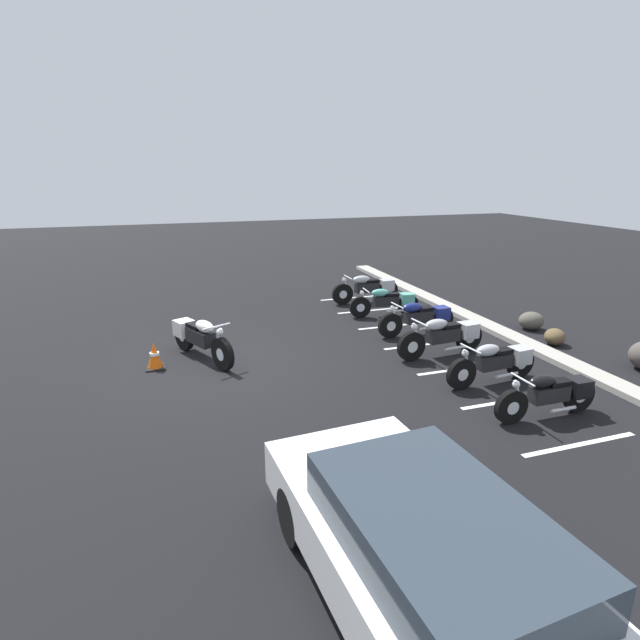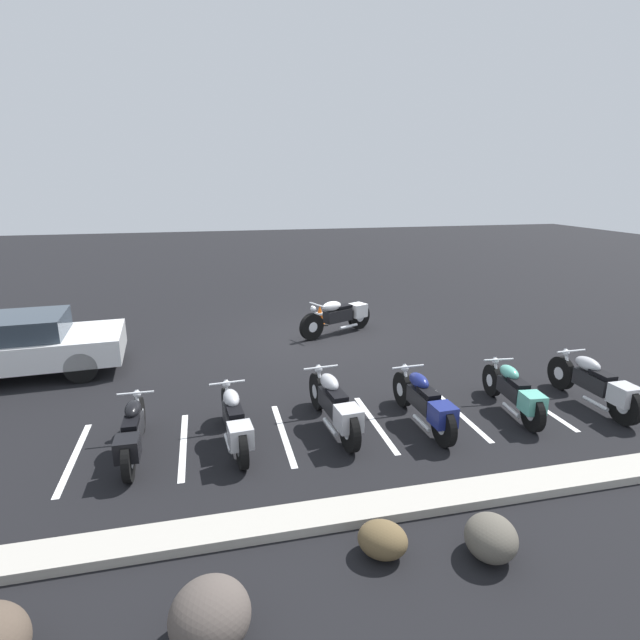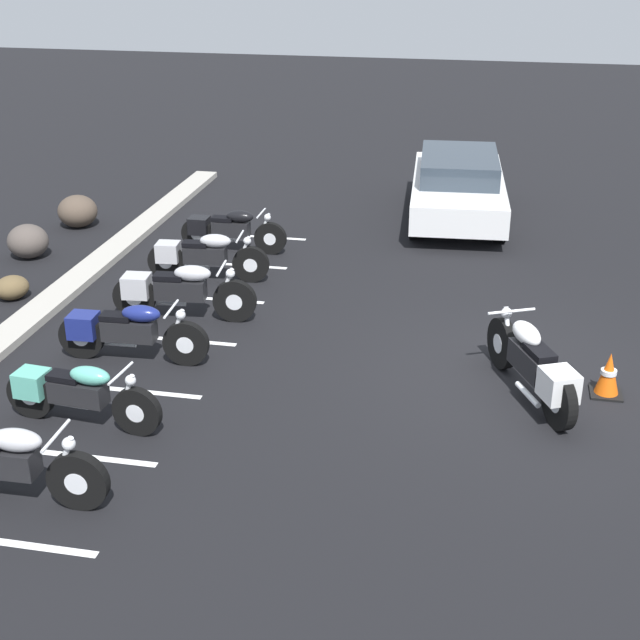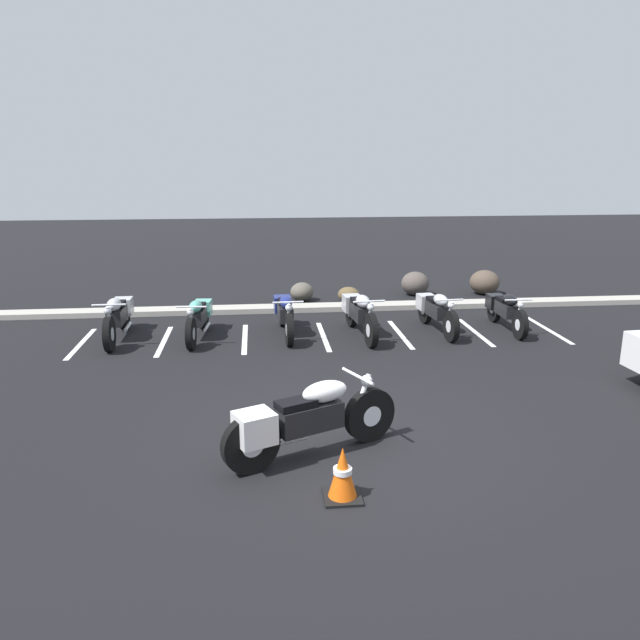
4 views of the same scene
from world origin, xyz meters
TOP-DOWN VIEW (x-y plane):
  - ground at (0.00, 0.00)m, footprint 60.00×60.00m
  - motorcycle_white_featured at (-0.58, -0.27)m, footprint 2.18×1.15m
  - parked_bike_1 at (-2.27, 5.10)m, footprint 0.58×2.03m
  - parked_bike_2 at (-0.55, 5.18)m, footprint 0.60×2.12m
  - parked_bike_3 at (0.94, 4.97)m, footprint 0.63×2.21m
  - parked_bike_4 at (2.56, 5.11)m, footprint 0.58×2.07m
  - parked_bike_5 at (4.04, 5.10)m, footprint 0.56×1.98m
  - car_white at (6.90, 1.11)m, footprint 4.41×2.09m
  - concrete_curb at (0.00, 7.13)m, footprint 18.00×0.50m
  - landscape_rock_1 at (1.15, 7.84)m, footprint 0.72×0.70m
  - landscape_rock_2 at (3.00, 8.53)m, footprint 0.98×0.99m
  - landscape_rock_3 at (4.84, 8.44)m, footprint 1.06×1.06m
  - traffic_cone at (-0.26, -1.22)m, footprint 0.40×0.40m
  - stall_line_1 at (-2.94, 4.89)m, footprint 0.10×2.10m
  - stall_line_2 at (-1.37, 4.89)m, footprint 0.10×2.10m
  - stall_line_3 at (0.21, 4.89)m, footprint 0.10×2.10m
  - stall_line_4 at (1.78, 4.89)m, footprint 0.10×2.10m
  - stall_line_5 at (3.36, 4.89)m, footprint 0.10×2.10m
  - stall_line_6 at (4.93, 4.89)m, footprint 0.10×2.10m

SIDE VIEW (x-z plane):
  - ground at x=0.00m, z-range 0.00..0.00m
  - stall_line_1 at x=-2.94m, z-range 0.00..0.00m
  - stall_line_2 at x=-1.37m, z-range 0.00..0.00m
  - stall_line_3 at x=0.21m, z-range 0.00..0.00m
  - stall_line_4 at x=1.78m, z-range 0.00..0.00m
  - stall_line_5 at x=3.36m, z-range 0.00..0.00m
  - stall_line_6 at x=4.93m, z-range 0.00..0.00m
  - concrete_curb at x=0.00m, z-range 0.00..0.12m
  - landscape_rock_1 at x=1.15m, z-range 0.00..0.39m
  - traffic_cone at x=-0.26m, z-range -0.02..0.56m
  - landscape_rock_2 at x=3.00m, z-range 0.00..0.61m
  - landscape_rock_3 at x=4.84m, z-range 0.00..0.63m
  - parked_bike_5 at x=4.04m, z-range 0.02..0.80m
  - parked_bike_1 at x=-2.27m, z-range 0.03..0.82m
  - parked_bike_4 at x=2.56m, z-range 0.03..0.84m
  - parked_bike_2 at x=-0.55m, z-range 0.03..0.86m
  - parked_bike_3 at x=0.94m, z-range 0.03..0.90m
  - motorcycle_white_featured at x=-0.58m, z-range 0.03..0.95m
  - car_white at x=6.90m, z-range 0.04..1.32m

